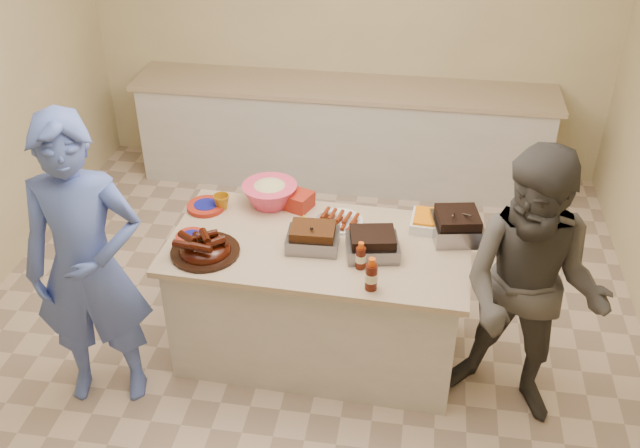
% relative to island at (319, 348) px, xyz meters
% --- Properties ---
extents(room, '(4.50, 5.00, 2.70)m').
position_rel_island_xyz_m(room, '(-0.14, 0.05, 0.00)').
color(room, beige).
rests_on(room, ground).
extents(back_counter, '(3.60, 0.64, 0.90)m').
position_rel_island_xyz_m(back_counter, '(-0.14, 2.25, 0.45)').
color(back_counter, beige).
rests_on(back_counter, ground).
extents(island, '(1.79, 0.99, 0.83)m').
position_rel_island_xyz_m(island, '(0.00, 0.00, 0.00)').
color(island, beige).
rests_on(island, ground).
extents(rib_platter, '(0.45, 0.45, 0.16)m').
position_rel_island_xyz_m(rib_platter, '(-0.62, -0.20, 0.83)').
color(rib_platter, '#390E04').
rests_on(rib_platter, island).
extents(pulled_pork_tray, '(0.30, 0.24, 0.09)m').
position_rel_island_xyz_m(pulled_pork_tray, '(-0.03, -0.05, 0.83)').
color(pulled_pork_tray, '#47230F').
rests_on(pulled_pork_tray, island).
extents(brisket_tray, '(0.33, 0.29, 0.09)m').
position_rel_island_xyz_m(brisket_tray, '(0.32, -0.06, 0.83)').
color(brisket_tray, black).
rests_on(brisket_tray, island).
extents(roasting_pan, '(0.33, 0.33, 0.11)m').
position_rel_island_xyz_m(roasting_pan, '(0.79, 0.19, 0.83)').
color(roasting_pan, gray).
rests_on(roasting_pan, island).
extents(coleslaw_bowl, '(0.36, 0.36, 0.24)m').
position_rel_island_xyz_m(coleslaw_bowl, '(-0.37, 0.38, 0.83)').
color(coleslaw_bowl, '#E63B5F').
rests_on(coleslaw_bowl, island).
extents(sausage_plate, '(0.35, 0.35, 0.05)m').
position_rel_island_xyz_m(sausage_plate, '(0.09, 0.24, 0.83)').
color(sausage_plate, silver).
rests_on(sausage_plate, island).
extents(mac_cheese_dish, '(0.33, 0.25, 0.08)m').
position_rel_island_xyz_m(mac_cheese_dish, '(0.68, 0.27, 0.83)').
color(mac_cheese_dish, orange).
rests_on(mac_cheese_dish, island).
extents(bbq_bottle_a, '(0.06, 0.06, 0.17)m').
position_rel_island_xyz_m(bbq_bottle_a, '(0.27, -0.20, 0.83)').
color(bbq_bottle_a, '#411108').
rests_on(bbq_bottle_a, island).
extents(bbq_bottle_b, '(0.07, 0.07, 0.20)m').
position_rel_island_xyz_m(bbq_bottle_b, '(0.34, -0.38, 0.83)').
color(bbq_bottle_b, '#411108').
rests_on(bbq_bottle_b, island).
extents(mustard_bottle, '(0.04, 0.04, 0.11)m').
position_rel_island_xyz_m(mustard_bottle, '(-0.11, 0.12, 0.83)').
color(mustard_bottle, yellow).
rests_on(mustard_bottle, island).
extents(sauce_bowl, '(0.14, 0.05, 0.14)m').
position_rel_island_xyz_m(sauce_bowl, '(0.02, 0.21, 0.83)').
color(sauce_bowl, silver).
rests_on(sauce_bowl, island).
extents(plate_stack_large, '(0.25, 0.25, 0.03)m').
position_rel_island_xyz_m(plate_stack_large, '(-0.76, 0.27, 0.83)').
color(plate_stack_large, maroon).
rests_on(plate_stack_large, island).
extents(plate_stack_small, '(0.19, 0.19, 0.03)m').
position_rel_island_xyz_m(plate_stack_small, '(-0.75, -0.07, 0.83)').
color(plate_stack_small, maroon).
rests_on(plate_stack_small, island).
extents(plastic_cup, '(0.11, 0.10, 0.10)m').
position_rel_island_xyz_m(plastic_cup, '(-0.66, 0.28, 0.83)').
color(plastic_cup, '#9D640B').
rests_on(plastic_cup, island).
extents(basket_stack, '(0.25, 0.22, 0.10)m').
position_rel_island_xyz_m(basket_stack, '(-0.21, 0.37, 0.83)').
color(basket_stack, maroon).
rests_on(basket_stack, island).
extents(guest_blue, '(1.02, 1.90, 0.43)m').
position_rel_island_xyz_m(guest_blue, '(-1.18, -0.52, 0.00)').
color(guest_blue, '#4E66C2').
rests_on(guest_blue, ground).
extents(guest_gray, '(1.33, 1.85, 0.63)m').
position_rel_island_xyz_m(guest_gray, '(1.18, -0.29, 0.00)').
color(guest_gray, '#4A4742').
rests_on(guest_gray, ground).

